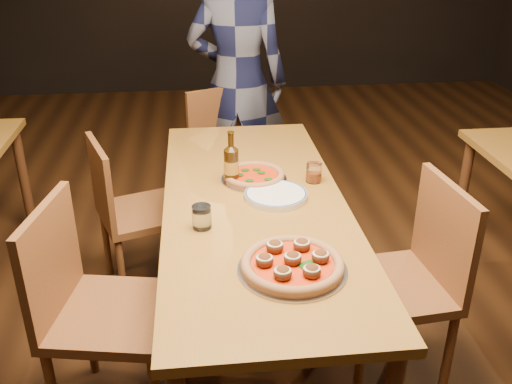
{
  "coord_description": "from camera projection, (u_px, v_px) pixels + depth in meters",
  "views": [
    {
      "loc": [
        -0.24,
        -2.23,
        1.89
      ],
      "look_at": [
        0.0,
        -0.05,
        0.82
      ],
      "focal_mm": 40.0,
      "sensor_mm": 36.0,
      "label": 1
    }
  ],
  "objects": [
    {
      "name": "plate_stack",
      "position": [
        276.0,
        195.0,
        2.54
      ],
      "size": [
        0.28,
        0.28,
        0.03
      ],
      "primitive_type": "cylinder",
      "color": "white",
      "rests_on": "table_main"
    },
    {
      "name": "beer_bottle",
      "position": [
        231.0,
        165.0,
        2.65
      ],
      "size": [
        0.07,
        0.07,
        0.25
      ],
      "rotation": [
        0.0,
        0.0,
        0.01
      ],
      "color": "black",
      "rests_on": "table_main"
    },
    {
      "name": "amber_glass",
      "position": [
        314.0,
        173.0,
        2.69
      ],
      "size": [
        0.07,
        0.07,
        0.09
      ],
      "primitive_type": "cylinder",
      "color": "#A24312",
      "rests_on": "table_main"
    },
    {
      "name": "ground",
      "position": [
        255.0,
        335.0,
        2.85
      ],
      "size": [
        9.0,
        9.0,
        0.0
      ],
      "primitive_type": "plane",
      "color": "black"
    },
    {
      "name": "pizza_margherita",
      "position": [
        254.0,
        176.0,
        2.72
      ],
      "size": [
        0.31,
        0.31,
        0.04
      ],
      "rotation": [
        0.0,
        0.0,
        0.15
      ],
      "color": "#B7B7BF",
      "rests_on": "table_main"
    },
    {
      "name": "chair_main_nw",
      "position": [
        113.0,
        313.0,
        2.22
      ],
      "size": [
        0.54,
        0.54,
        0.99
      ],
      "primitive_type": null,
      "rotation": [
        0.0,
        0.0,
        1.39
      ],
      "color": "brown",
      "rests_on": "ground"
    },
    {
      "name": "chair_end",
      "position": [
        233.0,
        161.0,
        3.65
      ],
      "size": [
        0.57,
        0.57,
        0.94
      ],
      "primitive_type": null,
      "rotation": [
        0.0,
        0.0,
        0.4
      ],
      "color": "brown",
      "rests_on": "ground"
    },
    {
      "name": "chair_main_sw",
      "position": [
        143.0,
        211.0,
        3.06
      ],
      "size": [
        0.54,
        0.54,
        0.91
      ],
      "primitive_type": null,
      "rotation": [
        0.0,
        0.0,
        1.91
      ],
      "color": "brown",
      "rests_on": "ground"
    },
    {
      "name": "chair_main_e",
      "position": [
        391.0,
        285.0,
        2.39
      ],
      "size": [
        0.5,
        0.5,
        0.98
      ],
      "primitive_type": null,
      "rotation": [
        0.0,
        0.0,
        -1.48
      ],
      "color": "brown",
      "rests_on": "ground"
    },
    {
      "name": "table_main",
      "position": [
        255.0,
        216.0,
        2.55
      ],
      "size": [
        0.8,
        2.0,
        0.75
      ],
      "color": "brown",
      "rests_on": "ground"
    },
    {
      "name": "water_glass",
      "position": [
        202.0,
        217.0,
        2.28
      ],
      "size": [
        0.08,
        0.08,
        0.1
      ],
      "primitive_type": "cylinder",
      "color": "white",
      "rests_on": "table_main"
    },
    {
      "name": "pizza_meatball",
      "position": [
        292.0,
        264.0,
        2.02
      ],
      "size": [
        0.39,
        0.39,
        0.07
      ],
      "rotation": [
        0.0,
        0.0,
        -0.25
      ],
      "color": "#B7B7BF",
      "rests_on": "table_main"
    },
    {
      "name": "diner",
      "position": [
        238.0,
        83.0,
        3.72
      ],
      "size": [
        0.72,
        0.53,
        1.8
      ],
      "primitive_type": "imported",
      "rotation": [
        0.0,
        0.0,
        2.98
      ],
      "color": "black",
      "rests_on": "ground"
    }
  ]
}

